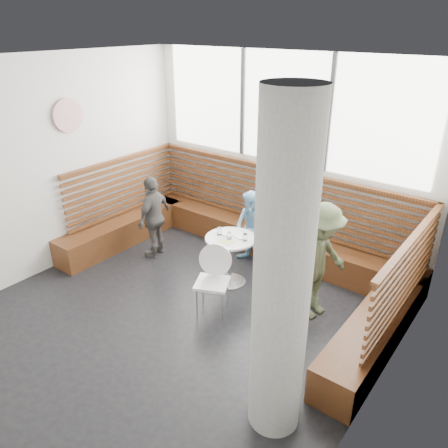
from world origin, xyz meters
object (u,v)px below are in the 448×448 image
Objects in this scene: concrete_column at (282,280)px; cafe_chair at (215,275)px; adult_man at (319,262)px; child_left at (154,217)px; cafe_table at (230,251)px; child_back at (251,230)px.

cafe_chair is at bearing 146.20° from concrete_column.
concrete_column is 2.01× the size of adult_man.
child_left is at bearing 135.98° from cafe_chair.
concrete_column reaches higher than child_left.
adult_man is (-0.47, 1.78, -0.80)m from concrete_column.
cafe_table is 0.70m from cafe_chair.
concrete_column is at bearing -58.78° from cafe_chair.
child_back is (-0.32, 1.29, 0.08)m from cafe_chair.
cafe_table is at bearing 104.20° from adult_man.
adult_man is at bearing 8.63° from cafe_chair.
concrete_column is at bearing -36.12° from child_back.
adult_man is (1.10, 0.73, 0.25)m from cafe_chair.
cafe_chair is 1.87m from child_left.
cafe_table is 1.52m from child_left.
cafe_table is 0.64m from child_back.
cafe_chair is at bearing 134.76° from adult_man.
child_back is at bearing 96.36° from cafe_table.
adult_man is (1.34, 0.07, 0.25)m from cafe_table.
adult_man is 1.29× the size of child_back.
cafe_table is (-1.81, 1.71, -1.06)m from concrete_column.
child_back is at bearing 128.88° from concrete_column.
cafe_chair is 0.58× the size of adult_man.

